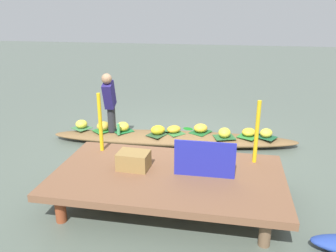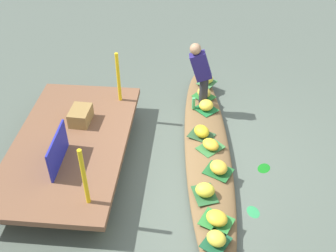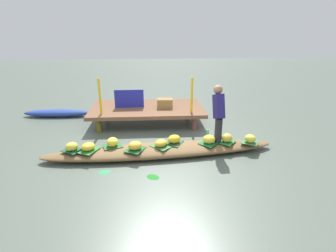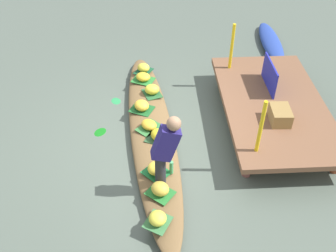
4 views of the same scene
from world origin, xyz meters
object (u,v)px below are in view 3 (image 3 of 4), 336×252
object	(u,v)px
moored_boat	(57,113)
market_banner	(129,99)
banana_bunch_0	(112,142)
vendor_person	(218,111)
vendor_boat	(161,150)
banana_bunch_1	(161,143)
banana_bunch_5	(227,138)
banana_bunch_4	(72,147)
banana_bunch_2	(250,139)
banana_bunch_7	(209,139)
produce_crate	(165,103)
banana_bunch_8	(174,139)
water_bottle	(207,134)
banana_bunch_3	(88,147)
banana_bunch_6	(135,146)

from	to	relation	value
moored_boat	market_banner	xyz separation A→B (m)	(2.32, -0.73, 0.60)
banana_bunch_0	vendor_person	size ratio (longest dim) A/B	0.23
market_banner	vendor_boat	bearing A→B (deg)	-70.45
banana_bunch_1	banana_bunch_5	bearing A→B (deg)	5.40
banana_bunch_4	market_banner	bearing A→B (deg)	66.16
banana_bunch_0	banana_bunch_2	distance (m)	3.00
banana_bunch_5	banana_bunch_7	xyz separation A→B (m)	(-0.41, -0.05, -0.00)
banana_bunch_5	produce_crate	bearing A→B (deg)	121.48
banana_bunch_4	banana_bunch_5	xyz separation A→B (m)	(3.30, 0.22, 0.01)
banana_bunch_8	banana_bunch_4	bearing A→B (deg)	-173.58
banana_bunch_7	moored_boat	bearing A→B (deg)	145.33
vendor_person	water_bottle	distance (m)	0.62
banana_bunch_1	water_bottle	distance (m)	1.12
banana_bunch_2	banana_bunch_3	size ratio (longest dim) A/B	0.81
banana_bunch_0	vendor_person	world-z (taller)	vendor_person
moored_boat	vendor_boat	bearing A→B (deg)	-40.28
vendor_boat	banana_bunch_8	world-z (taller)	banana_bunch_8
banana_bunch_1	banana_bunch_2	bearing A→B (deg)	2.46
banana_bunch_2	market_banner	world-z (taller)	market_banner
moored_boat	banana_bunch_5	world-z (taller)	banana_bunch_5
banana_bunch_1	produce_crate	size ratio (longest dim) A/B	0.67
banana_bunch_4	banana_bunch_7	xyz separation A→B (m)	(2.89, 0.18, 0.01)
banana_bunch_2	vendor_boat	bearing A→B (deg)	-178.81
banana_bunch_1	banana_bunch_7	bearing A→B (deg)	4.95
vendor_boat	produce_crate	xyz separation A→B (m)	(0.20, 2.15, 0.47)
banana_bunch_8	vendor_person	xyz separation A→B (m)	(0.96, 0.07, 0.61)
moored_boat	banana_bunch_5	distance (m)	5.40
banana_bunch_3	water_bottle	world-z (taller)	water_bottle
market_banner	produce_crate	world-z (taller)	market_banner
banana_bunch_6	banana_bunch_8	world-z (taller)	banana_bunch_8
banana_bunch_6	water_bottle	distance (m)	1.67
banana_bunch_3	banana_bunch_6	size ratio (longest dim) A/B	1.04
banana_bunch_0	banana_bunch_1	xyz separation A→B (m)	(1.03, -0.08, -0.02)
banana_bunch_7	banana_bunch_4	bearing A→B (deg)	-176.52
moored_boat	banana_bunch_0	world-z (taller)	banana_bunch_0
banana_bunch_5	banana_bunch_6	bearing A→B (deg)	-172.52
moored_boat	banana_bunch_1	size ratio (longest dim) A/B	6.95
banana_bunch_7	produce_crate	size ratio (longest dim) A/B	0.60
banana_bunch_1	banana_bunch_6	xyz separation A→B (m)	(-0.54, -0.12, 0.02)
banana_bunch_2	banana_bunch_8	bearing A→B (deg)	177.55
banana_bunch_3	banana_bunch_4	bearing A→B (deg)	178.48
moored_boat	banana_bunch_7	xyz separation A→B (m)	(4.18, -2.89, 0.21)
banana_bunch_0	banana_bunch_8	world-z (taller)	banana_bunch_0
banana_bunch_0	banana_bunch_8	bearing A→B (deg)	3.44
banana_bunch_7	banana_bunch_8	size ratio (longest dim) A/B	0.91
banana_bunch_0	produce_crate	bearing A→B (deg)	59.73
banana_bunch_2	banana_bunch_8	size ratio (longest dim) A/B	0.84
banana_bunch_2	market_banner	size ratio (longest dim) A/B	0.30
banana_bunch_2	water_bottle	world-z (taller)	water_bottle
banana_bunch_1	banana_bunch_6	size ratio (longest dim) A/B	1.03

